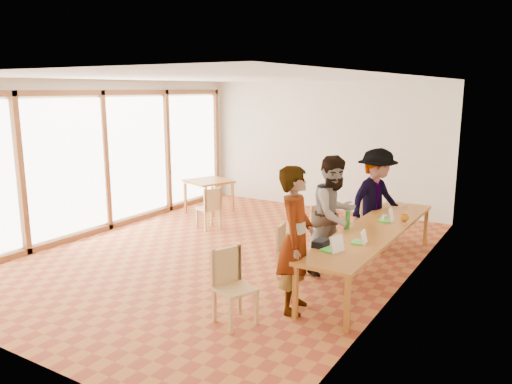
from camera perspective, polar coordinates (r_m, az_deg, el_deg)
ground at (r=8.81m, az=-3.22°, el=-6.98°), size 8.00×8.00×0.00m
wall_back at (r=11.93m, az=7.72°, el=5.25°), size 6.00×0.10×3.00m
wall_front at (r=5.71m, az=-26.88°, el=-2.97°), size 6.00×0.10×3.00m
wall_right at (r=7.20m, az=16.70°, el=0.63°), size 0.10×8.00×3.00m
window_wall at (r=10.41m, az=-16.88°, el=3.92°), size 0.10×8.00×3.00m
ceiling at (r=8.35m, az=-3.46°, el=13.05°), size 6.00×8.00×0.04m
communal_table at (r=7.78m, az=13.33°, el=-4.42°), size 0.80×4.00×0.75m
side_table at (r=11.59m, az=-5.40°, el=0.96°), size 0.90×0.90×0.75m
chair_near at (r=6.19m, az=-2.93°, el=-9.68°), size 0.56×0.56×0.49m
chair_mid at (r=7.66m, az=3.44°, el=-6.02°), size 0.43×0.43×0.43m
chair_far at (r=8.99m, az=7.32°, el=-3.41°), size 0.42×0.42×0.43m
chair_empty at (r=9.73m, az=12.82°, el=-1.75°), size 0.48×0.48×0.53m
chair_spare at (r=10.16m, az=-5.20°, el=-1.35°), size 0.53×0.53×0.46m
person_near at (r=6.36m, az=4.57°, el=-5.45°), size 0.63×0.79×1.90m
person_mid at (r=7.77m, az=8.92°, el=-2.60°), size 0.94×1.07×1.84m
person_far at (r=8.96m, az=13.56°, el=-0.94°), size 1.07×1.35×1.82m
laptop_near at (r=6.59m, az=8.91°, el=-6.22°), size 0.28×0.30×0.22m
laptop_mid at (r=6.99m, az=11.91°, el=-5.36°), size 0.21×0.24×0.18m
laptop_far at (r=8.22m, az=14.87°, el=-2.85°), size 0.26×0.29×0.22m
yellow_mug at (r=8.32m, az=16.62°, el=-2.83°), size 0.17×0.17×0.10m
green_bottle at (r=7.62m, az=10.42°, el=-3.16°), size 0.07×0.07×0.28m
clear_glass at (r=8.26m, az=14.48°, el=-2.87°), size 0.07×0.07×0.09m
condiment_cup at (r=9.37m, az=16.69°, el=-1.37°), size 0.08×0.08×0.06m
pink_phone at (r=8.09m, az=16.61°, el=-3.57°), size 0.05×0.10×0.01m
black_pouch at (r=6.77m, az=7.40°, el=-5.82°), size 0.16×0.26×0.09m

